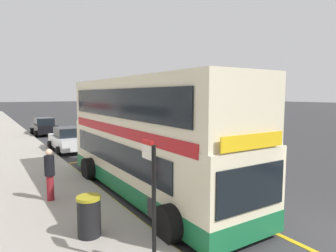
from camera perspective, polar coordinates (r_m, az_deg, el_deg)
ground_plane at (r=36.65m, az=-19.94°, el=-0.19°), size 260.00×260.00×0.00m
double_decker_bus at (r=11.32m, az=-4.01°, el=-2.74°), size 3.29×10.41×4.40m
bus_bay_markings at (r=11.88m, az=-4.43°, el=-12.56°), size 2.97×13.18×0.01m
bus_stop_sign at (r=6.27m, az=-3.10°, el=-13.16°), size 0.09×0.51×2.72m
parked_car_black_kerbside at (r=32.46m, az=-9.32°, el=0.74°), size 2.09×4.20×1.62m
parked_car_black_behind at (r=30.11m, az=-22.81°, el=-0.07°), size 2.09×4.20×1.62m
parked_car_white_across at (r=20.90m, az=-18.73°, el=-2.46°), size 2.09×4.20×1.62m
pedestrian_further_back at (r=11.08m, az=-21.90°, el=-8.29°), size 0.34×0.34×1.81m
litter_bin at (r=8.24m, az=-15.01°, el=-16.46°), size 0.63×0.63×1.06m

